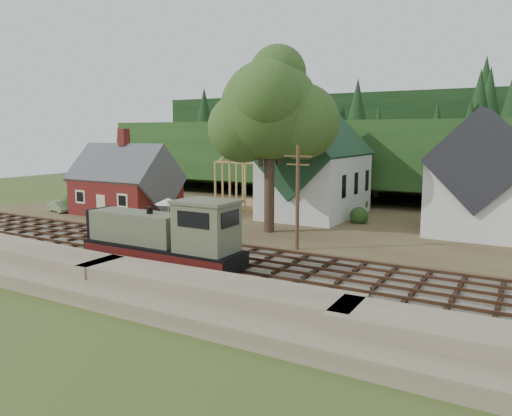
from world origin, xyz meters
The scene contains 17 objects.
ground centered at (0.00, 0.00, 0.00)m, with size 140.00×140.00×0.00m, color #384C1E.
embankment centered at (0.00, -8.50, 0.00)m, with size 64.00×5.00×1.60m, color #7F7259.
railroad_bed centered at (0.00, 0.00, 0.08)m, with size 64.00×11.00×0.16m, color #726B5B.
village_flat centered at (0.00, 18.00, 0.15)m, with size 64.00×26.00×0.30m, color brown.
hillside centered at (0.00, 42.00, 0.00)m, with size 70.00×28.00×8.00m, color #1E3F19.
ridge centered at (0.00, 58.00, 0.00)m, with size 80.00×20.00×12.00m, color black.
depot centered at (-16.00, 11.00, 3.21)m, with size 10.80×7.41×9.00m.
church centered at (2.00, 19.68, 5.18)m, with size 8.40×15.17×13.00m.
farmhouse centered at (18.00, 19.00, 4.87)m, with size 8.40×10.80×10.60m.
timber_frame centered at (-6.00, 22.00, 3.27)m, with size 8.20×6.20×6.99m.
lattice_tower centered at (-6.00, 28.00, 10.03)m, with size 3.20×3.20×12.12m.
big_tree centered at (2.17, 10.08, 10.22)m, with size 10.90×8.40×14.70m.
telegraph_pole_near centered at (7.00, 5.20, 4.25)m, with size 2.20×0.28×8.00m.
locomotive centered at (1.51, -3.00, 2.06)m, with size 11.56×2.89×4.64m.
car_blue centered at (-13.86, 13.10, 0.94)m, with size 1.51×3.76×1.28m, color #6086CD.
car_green centered at (-23.14, 8.09, 0.88)m, with size 1.24×3.54×1.17m, color gray.
patio_set centered at (-6.93, 7.15, 2.61)m, with size 2.43×2.43×2.71m.
Camera 1 is at (22.63, -27.59, 8.91)m, focal length 35.00 mm.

